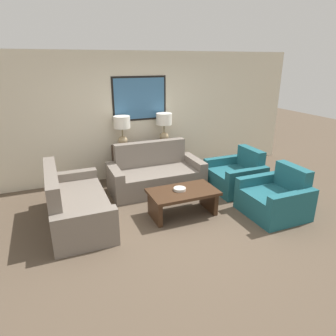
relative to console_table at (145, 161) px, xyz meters
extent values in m
plane|color=brown|center=(0.00, -2.11, -0.38)|extent=(20.00, 20.00, 0.00)
cube|color=beige|center=(0.00, 0.28, 0.95)|extent=(7.49, 0.10, 2.65)
cube|color=black|center=(0.00, 0.22, 1.32)|extent=(1.18, 0.01, 0.92)
cube|color=teal|center=(0.00, 0.22, 1.32)|extent=(1.10, 0.02, 0.84)
cube|color=#332319|center=(0.00, 0.00, 0.00)|extent=(1.35, 0.40, 0.76)
cylinder|color=tan|center=(-0.46, 0.00, 0.39)|extent=(0.17, 0.17, 0.02)
sphere|color=tan|center=(-0.46, 0.00, 0.50)|extent=(0.20, 0.20, 0.20)
cylinder|color=#8C7A51|center=(-0.46, 0.00, 0.69)|extent=(0.02, 0.02, 0.17)
cylinder|color=white|center=(-0.46, 0.00, 0.90)|extent=(0.34, 0.34, 0.24)
cylinder|color=tan|center=(0.46, 0.00, 0.39)|extent=(0.17, 0.17, 0.02)
sphere|color=tan|center=(0.46, 0.00, 0.50)|extent=(0.20, 0.20, 0.20)
cylinder|color=#8C7A51|center=(0.46, 0.00, 0.69)|extent=(0.02, 0.02, 0.17)
cylinder|color=white|center=(0.46, 0.00, 0.90)|extent=(0.34, 0.34, 0.24)
cube|color=slate|center=(0.00, -0.83, -0.17)|extent=(1.48, 0.70, 0.42)
cube|color=slate|center=(0.00, -0.39, 0.08)|extent=(1.48, 0.18, 0.92)
cube|color=slate|center=(-0.83, -0.74, -0.09)|extent=(0.18, 0.88, 0.57)
cube|color=slate|center=(0.83, -0.74, -0.09)|extent=(0.18, 0.88, 0.57)
cube|color=slate|center=(-1.50, -1.45, -0.17)|extent=(0.70, 1.48, 0.42)
cube|color=slate|center=(-1.94, -1.45, 0.08)|extent=(0.18, 1.48, 0.92)
cube|color=slate|center=(-1.59, -2.28, -0.09)|extent=(0.88, 0.18, 0.57)
cube|color=slate|center=(-1.59, -0.62, -0.09)|extent=(0.88, 0.18, 0.57)
cube|color=#3D2616|center=(0.04, -1.88, 0.04)|extent=(1.12, 0.65, 0.05)
cube|color=#3D2616|center=(-0.45, -1.88, -0.18)|extent=(0.07, 0.52, 0.39)
cube|color=#3D2616|center=(0.54, -1.88, -0.18)|extent=(0.07, 0.52, 0.39)
cylinder|color=beige|center=(0.00, -1.85, 0.08)|extent=(0.20, 0.20, 0.04)
cube|color=#1E5B66|center=(1.36, -1.32, -0.18)|extent=(0.72, 0.67, 0.40)
cube|color=#1E5B66|center=(1.81, -1.32, 0.03)|extent=(0.18, 0.67, 0.82)
cube|color=#1E5B66|center=(1.45, -0.91, -0.10)|extent=(0.90, 0.14, 0.56)
cube|color=#1E5B66|center=(1.45, -1.72, -0.10)|extent=(0.90, 0.14, 0.56)
cube|color=#1E5B66|center=(1.36, -2.45, -0.18)|extent=(0.72, 0.67, 0.40)
cube|color=#1E5B66|center=(1.81, -2.45, 0.03)|extent=(0.18, 0.67, 0.82)
cube|color=#1E5B66|center=(1.45, -2.04, -0.10)|extent=(0.90, 0.14, 0.56)
cube|color=#1E5B66|center=(1.45, -2.85, -0.10)|extent=(0.90, 0.14, 0.56)
camera|label=1|loc=(-1.91, -5.95, 2.09)|focal=32.00mm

